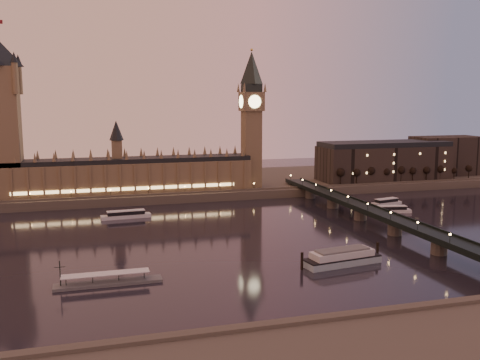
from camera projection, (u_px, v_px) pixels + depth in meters
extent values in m
plane|color=black|center=(221.00, 238.00, 282.08)|extent=(700.00, 700.00, 0.00)
cube|color=#423D35|center=(208.00, 183.00, 446.64)|extent=(560.00, 130.00, 6.00)
cube|color=brown|center=(126.00, 178.00, 383.64)|extent=(180.00, 26.00, 22.00)
cube|color=black|center=(126.00, 160.00, 381.76)|extent=(180.00, 22.00, 3.20)
cube|color=#FFCC7F|center=(128.00, 189.00, 371.71)|extent=(153.00, 0.25, 2.20)
cube|color=brown|center=(3.00, 134.00, 356.90)|extent=(22.00, 22.00, 88.00)
cube|color=brown|center=(251.00, 149.00, 406.58)|extent=(13.00, 13.00, 58.00)
cube|color=brown|center=(251.00, 102.00, 401.20)|extent=(16.00, 16.00, 14.00)
cylinder|color=#FFEAA5|center=(255.00, 102.00, 393.43)|extent=(9.60, 0.35, 9.60)
cylinder|color=#FFEAA5|center=(241.00, 102.00, 398.97)|extent=(0.35, 9.60, 9.60)
cube|color=black|center=(252.00, 88.00, 399.71)|extent=(13.00, 13.00, 6.00)
cone|color=black|center=(252.00, 68.00, 397.46)|extent=(17.68, 17.68, 24.00)
sphere|color=gold|center=(252.00, 50.00, 395.52)|extent=(2.00, 2.00, 2.00)
cube|color=black|center=(377.00, 213.00, 305.97)|extent=(13.00, 260.00, 2.00)
cube|color=black|center=(367.00, 211.00, 304.03)|extent=(0.60, 260.00, 1.00)
cube|color=black|center=(387.00, 210.00, 307.47)|extent=(0.60, 260.00, 1.00)
cube|color=black|center=(384.00, 163.00, 446.70)|extent=(110.00, 36.00, 28.00)
cube|color=black|center=(385.00, 144.00, 444.30)|extent=(108.00, 34.00, 4.00)
cube|color=black|center=(446.00, 156.00, 476.74)|extent=(60.00, 30.00, 34.00)
cylinder|color=black|center=(341.00, 180.00, 417.96)|extent=(0.70, 0.70, 8.40)
sphere|color=black|center=(341.00, 174.00, 417.31)|extent=(5.60, 5.60, 5.60)
cylinder|color=black|center=(356.00, 179.00, 421.51)|extent=(0.70, 0.70, 8.40)
sphere|color=black|center=(356.00, 174.00, 420.85)|extent=(5.60, 5.60, 5.60)
cylinder|color=black|center=(371.00, 179.00, 425.06)|extent=(0.70, 0.70, 8.40)
sphere|color=black|center=(371.00, 173.00, 424.40)|extent=(5.60, 5.60, 5.60)
cylinder|color=black|center=(385.00, 178.00, 428.61)|extent=(0.70, 0.70, 8.40)
sphere|color=black|center=(386.00, 173.00, 427.95)|extent=(5.60, 5.60, 5.60)
cylinder|color=black|center=(400.00, 177.00, 432.16)|extent=(0.70, 0.70, 8.40)
sphere|color=black|center=(400.00, 172.00, 431.50)|extent=(5.60, 5.60, 5.60)
cylinder|color=black|center=(414.00, 177.00, 435.71)|extent=(0.70, 0.70, 8.40)
sphere|color=black|center=(414.00, 171.00, 435.05)|extent=(5.60, 5.60, 5.60)
cylinder|color=black|center=(427.00, 176.00, 439.26)|extent=(0.70, 0.70, 8.40)
sphere|color=black|center=(428.00, 171.00, 438.60)|extent=(5.60, 5.60, 5.60)
cylinder|color=black|center=(441.00, 175.00, 442.81)|extent=(0.70, 0.70, 8.40)
sphere|color=black|center=(441.00, 170.00, 442.15)|extent=(5.60, 5.60, 5.60)
cylinder|color=black|center=(454.00, 175.00, 446.36)|extent=(0.70, 0.70, 8.40)
sphere|color=black|center=(455.00, 170.00, 445.70)|extent=(5.60, 5.60, 5.60)
cylinder|color=black|center=(467.00, 174.00, 449.91)|extent=(0.70, 0.70, 8.40)
sphere|color=black|center=(468.00, 169.00, 449.25)|extent=(5.60, 5.60, 5.60)
cube|color=silver|center=(126.00, 216.00, 329.83)|extent=(30.59, 8.50, 2.22)
cube|color=black|center=(126.00, 213.00, 329.50)|extent=(22.67, 6.81, 2.22)
cube|color=silver|center=(126.00, 211.00, 329.30)|extent=(23.29, 7.11, 0.40)
cube|color=silver|center=(392.00, 211.00, 346.27)|extent=(25.10, 11.04, 2.06)
cube|color=black|center=(392.00, 208.00, 345.96)|extent=(18.67, 8.65, 2.06)
cube|color=silver|center=(392.00, 206.00, 345.78)|extent=(19.20, 8.99, 0.37)
cube|color=silver|center=(386.00, 203.00, 371.14)|extent=(23.65, 10.74, 2.10)
cube|color=black|center=(386.00, 200.00, 370.83)|extent=(17.60, 8.43, 2.10)
cube|color=silver|center=(387.00, 199.00, 370.64)|extent=(18.10, 8.77, 0.38)
cube|color=#94B0BD|center=(342.00, 261.00, 237.15)|extent=(36.84, 15.07, 2.91)
cube|color=black|center=(342.00, 257.00, 236.89)|extent=(36.84, 15.07, 0.56)
cube|color=silver|center=(342.00, 254.00, 236.63)|extent=(30.05, 13.01, 2.91)
cube|color=#595B5E|center=(342.00, 250.00, 236.36)|extent=(25.46, 11.26, 0.78)
cylinder|color=black|center=(302.00, 261.00, 229.59)|extent=(1.23, 1.23, 7.60)
cylinder|color=black|center=(377.00, 250.00, 245.92)|extent=(1.23, 1.23, 7.60)
cube|color=#595B5E|center=(109.00, 283.00, 211.60)|extent=(42.01, 7.00, 1.20)
cube|color=silver|center=(106.00, 274.00, 210.74)|extent=(34.01, 6.00, 0.30)
cylinder|color=black|center=(60.00, 273.00, 205.86)|extent=(0.40, 0.40, 10.00)
cylinder|color=black|center=(60.00, 267.00, 205.48)|extent=(4.00, 0.24, 0.24)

